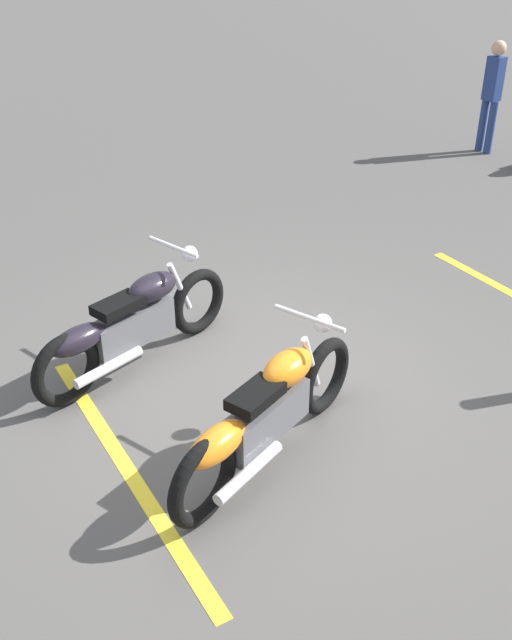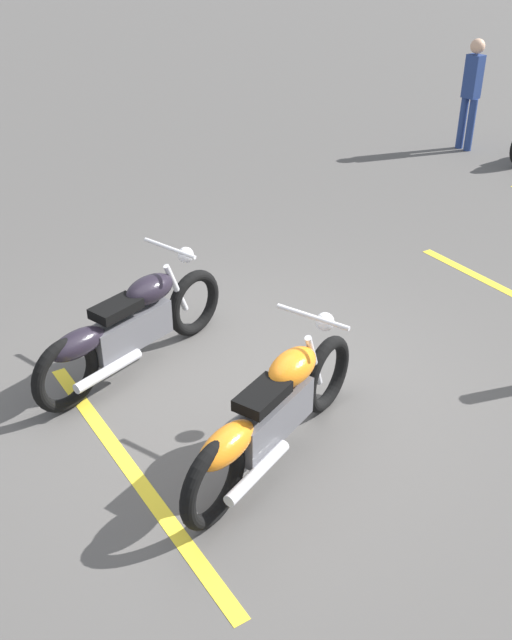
% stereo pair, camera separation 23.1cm
% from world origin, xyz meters
% --- Properties ---
extents(ground_plane, '(60.00, 60.00, 0.00)m').
position_xyz_m(ground_plane, '(0.00, 0.00, 0.00)').
color(ground_plane, '#514F4C').
extents(motorcycle_bright_foreground, '(2.16, 0.87, 1.04)m').
position_xyz_m(motorcycle_bright_foreground, '(-0.47, -0.89, 0.46)').
color(motorcycle_bright_foreground, black).
rests_on(motorcycle_bright_foreground, ground).
extents(motorcycle_dark_foreground, '(2.20, 0.78, 1.04)m').
position_xyz_m(motorcycle_dark_foreground, '(-0.66, 0.86, 0.46)').
color(motorcycle_dark_foreground, black).
rests_on(motorcycle_dark_foreground, ground).
extents(bystander_near_row, '(0.23, 0.30, 1.78)m').
position_xyz_m(bystander_near_row, '(7.11, 3.18, 0.99)').
color(bystander_near_row, navy).
rests_on(bystander_near_row, ground).
extents(parking_stripe_near, '(0.44, 3.20, 0.01)m').
position_xyz_m(parking_stripe_near, '(-1.36, -0.31, 0.00)').
color(parking_stripe_near, yellow).
rests_on(parking_stripe_near, ground).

